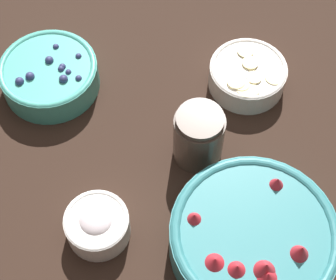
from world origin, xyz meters
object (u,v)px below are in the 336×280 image
object	(u,v)px
bowl_blueberries	(49,74)
bowl_bananas	(247,74)
jar_chocolate	(199,136)
bowl_strawberries	(253,238)
bowl_cream	(97,224)

from	to	relation	value
bowl_blueberries	bowl_bananas	size ratio (longest dim) A/B	1.27
bowl_bananas	jar_chocolate	distance (m)	0.17
bowl_strawberries	bowl_blueberries	world-z (taller)	bowl_strawberries
bowl_strawberries	bowl_bananas	distance (m)	0.31
bowl_strawberries	bowl_bananas	size ratio (longest dim) A/B	1.82
bowl_strawberries	bowl_blueberries	size ratio (longest dim) A/B	1.44
bowl_strawberries	bowl_cream	size ratio (longest dim) A/B	2.52
bowl_cream	bowl_bananas	bearing A→B (deg)	-104.54
jar_chocolate	bowl_blueberries	bearing A→B (deg)	-1.62
bowl_cream	jar_chocolate	world-z (taller)	jar_chocolate
bowl_blueberries	bowl_cream	world-z (taller)	bowl_blueberries
bowl_strawberries	bowl_cream	bearing A→B (deg)	20.19
bowl_bananas	bowl_cream	xyz separation A→B (m)	(0.09, 0.36, 0.00)
bowl_blueberries	jar_chocolate	size ratio (longest dim) A/B	1.62
bowl_blueberries	jar_chocolate	xyz separation A→B (m)	(-0.29, 0.01, 0.02)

